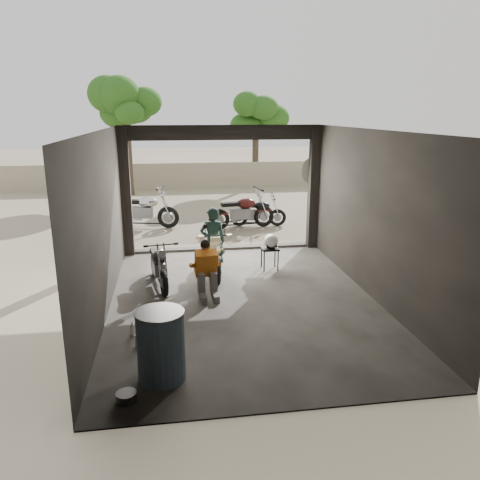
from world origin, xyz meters
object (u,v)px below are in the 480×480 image
object	(u,v)px
left_bike	(159,262)
helmet	(271,241)
stool	(270,251)
outside_bike_b	(242,209)
oil_drum	(161,347)
sign_post	(315,185)
main_bike	(212,253)
outside_bike_c	(258,210)
rider	(213,241)
mechanic	(207,271)
outside_bike_a	(144,207)

from	to	relation	value
left_bike	helmet	xyz separation A→B (m)	(2.50, 0.65, 0.17)
left_bike	stool	distance (m)	2.57
outside_bike_b	oil_drum	size ratio (longest dim) A/B	1.86
sign_post	main_bike	bearing A→B (deg)	-142.04
main_bike	helmet	xyz separation A→B (m)	(1.34, 0.20, 0.15)
outside_bike_c	rider	world-z (taller)	rider
oil_drum	sign_post	size ratio (longest dim) A/B	0.41
oil_drum	outside_bike_c	bearing A→B (deg)	70.94
mechanic	stool	xyz separation A→B (m)	(1.55, 1.47, -0.09)
outside_bike_a	outside_bike_c	bearing A→B (deg)	-81.45
rider	mechanic	bearing A→B (deg)	78.90
oil_drum	rider	bearing A→B (deg)	75.37
mechanic	stool	distance (m)	2.14
outside_bike_c	main_bike	bearing A→B (deg)	165.49
sign_post	outside_bike_b	bearing A→B (deg)	130.30
rider	left_bike	bearing A→B (deg)	24.82
rider	stool	xyz separation A→B (m)	(1.30, 0.09, -0.30)
stool	oil_drum	world-z (taller)	oil_drum
mechanic	left_bike	bearing A→B (deg)	134.38
left_bike	mechanic	distance (m)	1.24
outside_bike_b	stool	size ratio (longest dim) A/B	3.47
stool	oil_drum	distance (m)	4.88
rider	outside_bike_c	bearing A→B (deg)	-114.28
outside_bike_a	oil_drum	world-z (taller)	outside_bike_a
mechanic	helmet	distance (m)	2.14
outside_bike_c	outside_bike_a	bearing A→B (deg)	93.22
outside_bike_b	rider	bearing A→B (deg)	152.85
main_bike	left_bike	bearing A→B (deg)	-161.00
left_bike	rider	world-z (taller)	rider
outside_bike_b	stool	bearing A→B (deg)	170.62
left_bike	sign_post	bearing A→B (deg)	22.17
outside_bike_c	mechanic	bearing A→B (deg)	168.22
oil_drum	sign_post	xyz separation A→B (m)	(4.00, 6.16, 1.13)
outside_bike_c	mechanic	distance (m)	6.08
oil_drum	helmet	bearing A→B (deg)	60.43
sign_post	rider	bearing A→B (deg)	-143.39
outside_bike_a	oil_drum	bearing A→B (deg)	-162.27
left_bike	stool	world-z (taller)	left_bike
left_bike	outside_bike_b	bearing A→B (deg)	52.22
stool	sign_post	bearing A→B (deg)	49.80
rider	helmet	bearing A→B (deg)	-177.90
outside_bike_b	rider	xyz separation A→B (m)	(-1.28, -4.08, 0.14)
rider	mechanic	distance (m)	1.42
outside_bike_a	mechanic	world-z (taller)	outside_bike_a
left_bike	sign_post	size ratio (longest dim) A/B	0.63
outside_bike_b	oil_drum	xyz separation A→B (m)	(-2.37, -8.25, -0.13)
rider	mechanic	xyz separation A→B (m)	(-0.24, -1.39, -0.21)
outside_bike_a	sign_post	xyz separation A→B (m)	(4.63, -2.65, 0.98)
left_bike	oil_drum	bearing A→B (deg)	-98.47
rider	stool	world-z (taller)	rider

